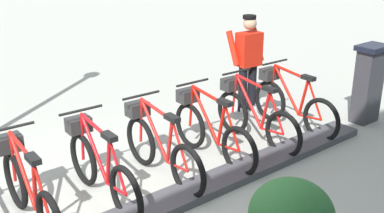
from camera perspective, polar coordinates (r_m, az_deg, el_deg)
The scene contains 8 objects.
payment_kiosk at distance 8.21m, azimuth 20.19°, elevation 2.69°, with size 0.36×0.52×1.28m.
bike_docked_0 at distance 7.66m, azimuth 11.67°, elevation 0.43°, with size 1.72×0.54×1.02m.
bike_docked_1 at distance 7.07m, azimuth 7.29°, elevation -1.04°, with size 1.72×0.54×1.02m.
bike_docked_2 at distance 6.53m, azimuth 2.13°, elevation -2.77°, with size 1.72×0.54×1.02m.
bike_docked_3 at distance 6.06m, azimuth -3.91°, elevation -4.75°, with size 1.72×0.54×1.02m.
bike_docked_4 at distance 5.67m, azimuth -10.91°, elevation -6.97°, with size 1.72×0.54×1.02m.
bike_docked_5 at distance 5.39m, azimuth -18.86°, elevation -9.34°, with size 1.72×0.54×1.02m.
worker_near_rack at distance 8.15m, azimuth 6.67°, elevation 5.49°, with size 0.51×0.65×1.66m.
Camera 1 is at (-3.88, 2.04, 3.03)m, focal length 44.92 mm.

